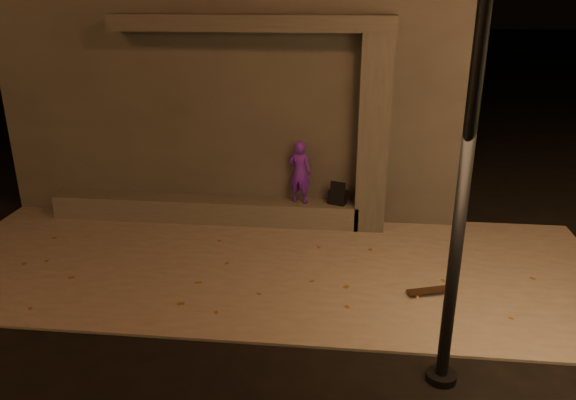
# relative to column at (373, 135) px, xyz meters

# --- Properties ---
(ground) EXTENTS (120.00, 120.00, 0.00)m
(ground) POSITION_rel_column_xyz_m (-1.70, -3.75, -1.84)
(ground) COLOR black
(ground) RESTS_ON ground
(sidewalk) EXTENTS (11.00, 4.40, 0.04)m
(sidewalk) POSITION_rel_column_xyz_m (-1.70, -1.75, -1.82)
(sidewalk) COLOR slate
(sidewalk) RESTS_ON ground
(building) EXTENTS (9.00, 5.10, 5.22)m
(building) POSITION_rel_column_xyz_m (-2.70, 2.74, 0.77)
(building) COLOR #3C3A37
(building) RESTS_ON ground
(ledge) EXTENTS (6.00, 0.55, 0.45)m
(ledge) POSITION_rel_column_xyz_m (-3.20, 0.00, -1.58)
(ledge) COLOR #4F4D48
(ledge) RESTS_ON sidewalk
(column) EXTENTS (0.55, 0.55, 3.60)m
(column) POSITION_rel_column_xyz_m (0.00, 0.00, 0.00)
(column) COLOR #3C3A37
(column) RESTS_ON sidewalk
(canopy) EXTENTS (5.00, 0.70, 0.28)m
(canopy) POSITION_rel_column_xyz_m (-2.20, 0.05, 1.94)
(canopy) COLOR #3C3A37
(canopy) RESTS_ON column
(skateboarder) EXTENTS (0.50, 0.39, 1.21)m
(skateboarder) POSITION_rel_column_xyz_m (-1.33, 0.00, -0.75)
(skateboarder) COLOR #5B1BB5
(skateboarder) RESTS_ON ledge
(backpack) EXTENTS (0.38, 0.32, 0.46)m
(backpack) POSITION_rel_column_xyz_m (-0.60, 0.00, -1.19)
(backpack) COLOR black
(backpack) RESTS_ON ledge
(skateboard) EXTENTS (0.72, 0.39, 0.08)m
(skateboard) POSITION_rel_column_xyz_m (0.86, -2.47, -1.74)
(skateboard) COLOR black
(skateboard) RESTS_ON sidewalk
(street_lamp_0) EXTENTS (0.36, 0.36, 6.73)m
(street_lamp_0) POSITION_rel_column_xyz_m (0.76, -4.40, 2.00)
(street_lamp_0) COLOR black
(street_lamp_0) RESTS_ON ground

